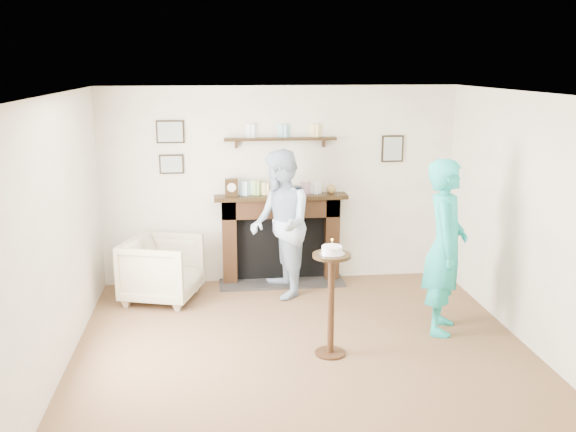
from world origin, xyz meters
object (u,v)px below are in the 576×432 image
object	(u,v)px
man	(280,294)
pedestal_table	(331,284)
armchair	(163,299)
woman	(440,329)

from	to	relation	value
man	pedestal_table	world-z (taller)	pedestal_table
armchair	pedestal_table	xyz separation A→B (m)	(1.73, -1.70, 0.72)
woman	pedestal_table	bearing A→B (deg)	131.45
armchair	woman	distance (m)	3.25
armchair	man	bearing A→B (deg)	-72.87
man	pedestal_table	size ratio (longest dim) A/B	1.53
woman	pedestal_table	distance (m)	1.53
woman	man	bearing A→B (deg)	73.83
armchair	man	distance (m)	1.42
man	pedestal_table	xyz separation A→B (m)	(0.31, -1.70, 0.72)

